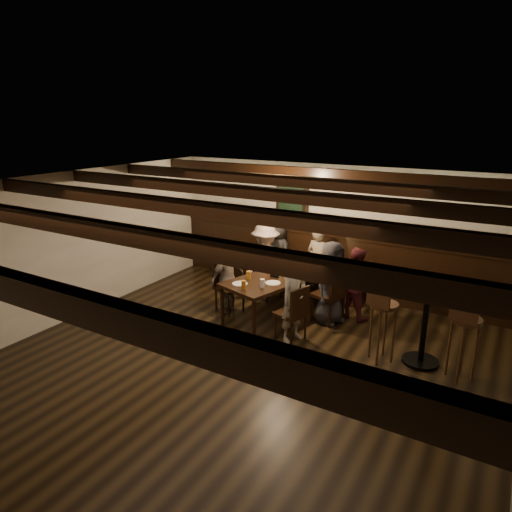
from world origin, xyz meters
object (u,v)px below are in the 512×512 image
Objects in this scene: person_bench_left at (276,254)px; person_left_far at (227,278)px; chair_left_near at (266,282)px; person_right_near at (331,283)px; person_left_near at (265,261)px; person_right_far at (293,300)px; person_bench_right at (355,283)px; chair_left_far at (229,296)px; person_bench_centre at (318,263)px; dining_table at (278,280)px; bar_stool_right at (462,347)px; high_top_table at (426,311)px; bar_stool_left at (382,331)px; chair_right_far at (291,323)px; chair_right_near at (329,304)px.

person_bench_left is 1.36m from person_left_far.
person_right_near reaches higher than chair_left_near.
person_left_near is 1.75m from person_right_far.
person_bench_right is at bearing 105.26° from person_left_near.
person_bench_centre is (1.10, 1.25, 0.42)m from chair_left_far.
person_bench_right reaches higher than dining_table.
bar_stool_right is at bearing -70.99° from person_right_far.
person_right_near reaches higher than person_right_far.
person_bench_centre is 1.18× the size of high_top_table.
bar_stool_right is at bearing 165.60° from person_bench_centre.
bar_stool_left is (2.71, -0.33, 0.17)m from chair_left_far.
high_top_table is (1.28, -0.98, 0.17)m from person_bench_right.
bar_stool_left is at bearing -71.25° from chair_right_far.
chair_left_near is 1.76m from person_right_far.
chair_right_near is at bearing 164.48° from person_bench_left.
person_left_near reaches higher than person_right_far.
bar_stool_left is (2.74, -0.34, -0.15)m from person_left_far.
bar_stool_right reaches higher than chair_right_far.
chair_right_near is 1.02m from person_bench_centre.
chair_right_near is (0.82, 0.24, -0.35)m from dining_table.
chair_right_far is at bearing 57.97° from chair_left_near.
person_bench_centre is at bearing 154.39° from chair_left_far.
person_right_near is 1.05× the size of person_right_far.
chair_right_far is 0.62× the size of person_bench_centre.
chair_left_far is at bearing 122.02° from chair_right_near.
dining_table is 1.74× the size of high_top_table.
dining_table is 1.70× the size of person_bench_right.
dining_table is 2.29× the size of chair_left_far.
bar_stool_right is (1.78, -1.13, -0.16)m from person_bench_right.
person_left_far is at bearing 90.00° from chair_right_far.
person_bench_right is 1.62m from high_top_table.
chair_right_near is 1.75m from person_left_far.
person_left_near is at bearing -90.00° from chair_left_near.
chair_right_near is 0.70× the size of person_bench_left.
person_left_far reaches higher than chair_right_near.
dining_table is 1.05m from person_bench_centre.
chair_left_near is at bearing 178.14° from person_left_far.
person_left_near is 1.50m from person_right_near.
person_left_far is at bearing 121.47° from chair_right_near.
person_bench_left reaches higher than person_right_near.
person_right_far is at bearing 90.00° from person_left_far.
chair_left_far is 1.52m from person_right_far.
person_right_far reaches higher than chair_right_near.
chair_left_far is 0.65× the size of person_bench_centre.
person_bench_centre is 1.17× the size of person_left_far.
person_right_far is (0.31, -1.65, -0.04)m from person_bench_centre.
person_bench_left is at bearing 135.00° from dining_table.
chair_right_far is 0.62× the size of person_left_near.
bar_stool_right reaches higher than high_top_table.
chair_left_near is 1.01× the size of chair_right_near.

